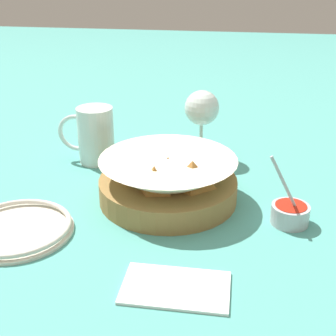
{
  "coord_description": "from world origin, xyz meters",
  "views": [
    {
      "loc": [
        -0.13,
        0.7,
        0.39
      ],
      "look_at": [
        -0.01,
        -0.01,
        0.06
      ],
      "focal_mm": 50.0,
      "sensor_mm": 36.0,
      "label": 1
    }
  ],
  "objects_px": {
    "sauce_cup": "(290,213)",
    "beer_mug": "(95,137)",
    "wine_glass": "(202,111)",
    "food_basket": "(168,182)",
    "side_plate": "(17,228)"
  },
  "relations": [
    {
      "from": "sauce_cup",
      "to": "beer_mug",
      "type": "relative_size",
      "value": 0.98
    },
    {
      "from": "sauce_cup",
      "to": "wine_glass",
      "type": "bearing_deg",
      "value": -56.12
    },
    {
      "from": "sauce_cup",
      "to": "wine_glass",
      "type": "distance_m",
      "value": 0.31
    },
    {
      "from": "food_basket",
      "to": "sauce_cup",
      "type": "bearing_deg",
      "value": 167.21
    },
    {
      "from": "sauce_cup",
      "to": "food_basket",
      "type": "bearing_deg",
      "value": -12.79
    },
    {
      "from": "sauce_cup",
      "to": "side_plate",
      "type": "relative_size",
      "value": 0.66
    },
    {
      "from": "food_basket",
      "to": "sauce_cup",
      "type": "xyz_separation_m",
      "value": [
        -0.2,
        0.05,
        -0.02
      ]
    },
    {
      "from": "wine_glass",
      "to": "sauce_cup",
      "type": "bearing_deg",
      "value": 123.88
    },
    {
      "from": "wine_glass",
      "to": "side_plate",
      "type": "relative_size",
      "value": 0.82
    },
    {
      "from": "food_basket",
      "to": "beer_mug",
      "type": "distance_m",
      "value": 0.23
    },
    {
      "from": "wine_glass",
      "to": "food_basket",
      "type": "bearing_deg",
      "value": 79.98
    },
    {
      "from": "beer_mug",
      "to": "sauce_cup",
      "type": "bearing_deg",
      "value": 153.46
    },
    {
      "from": "beer_mug",
      "to": "side_plate",
      "type": "distance_m",
      "value": 0.29
    },
    {
      "from": "wine_glass",
      "to": "beer_mug",
      "type": "distance_m",
      "value": 0.22
    },
    {
      "from": "beer_mug",
      "to": "wine_glass",
      "type": "bearing_deg",
      "value": -164.1
    }
  ]
}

